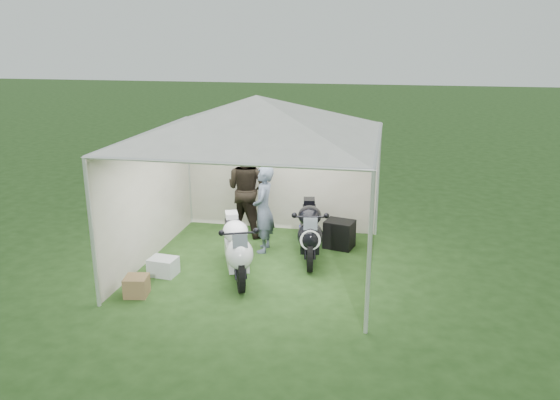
% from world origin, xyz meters
% --- Properties ---
extents(ground, '(80.00, 80.00, 0.00)m').
position_xyz_m(ground, '(0.00, 0.00, 0.00)').
color(ground, '#1F3D15').
rests_on(ground, ground).
extents(canopy_tent, '(5.66, 5.66, 3.00)m').
position_xyz_m(canopy_tent, '(-0.00, 0.03, 2.58)').
color(canopy_tent, silver).
rests_on(canopy_tent, ground).
extents(motorcycle_white, '(0.96, 1.87, 0.97)m').
position_xyz_m(motorcycle_white, '(-0.23, -0.57, 0.54)').
color(motorcycle_white, black).
rests_on(motorcycle_white, ground).
extents(motorcycle_black, '(0.63, 1.97, 0.97)m').
position_xyz_m(motorcycle_black, '(0.85, 0.48, 0.54)').
color(motorcycle_black, black).
rests_on(motorcycle_black, ground).
extents(paddock_stand, '(0.42, 0.30, 0.29)m').
position_xyz_m(paddock_stand, '(0.71, 1.37, 0.14)').
color(paddock_stand, '#2426B2').
rests_on(paddock_stand, ground).
extents(person_dark_jacket, '(1.13, 1.02, 1.91)m').
position_xyz_m(person_dark_jacket, '(-0.59, 1.53, 0.96)').
color(person_dark_jacket, black).
rests_on(person_dark_jacket, ground).
extents(person_blue_jacket, '(0.43, 0.62, 1.64)m').
position_xyz_m(person_blue_jacket, '(-0.05, 0.68, 0.82)').
color(person_blue_jacket, slate).
rests_on(person_blue_jacket, ground).
extents(equipment_box, '(0.62, 0.54, 0.54)m').
position_xyz_m(equipment_box, '(1.34, 1.13, 0.27)').
color(equipment_box, black).
rests_on(equipment_box, ground).
extents(crate_0, '(0.49, 0.40, 0.30)m').
position_xyz_m(crate_0, '(-1.49, -0.74, 0.15)').
color(crate_0, silver).
rests_on(crate_0, ground).
extents(crate_1, '(0.41, 0.41, 0.31)m').
position_xyz_m(crate_1, '(-1.59, -1.55, 0.16)').
color(crate_1, brown).
rests_on(crate_1, ground).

